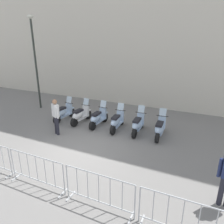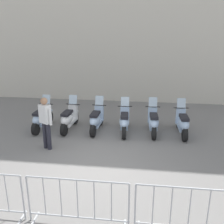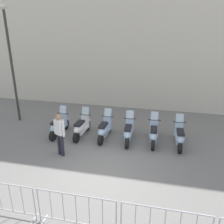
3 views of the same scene
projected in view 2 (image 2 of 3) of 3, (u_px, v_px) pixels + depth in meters
ground_plane at (100, 163)px, 7.69m from camera, size 120.00×120.00×0.00m
motorcycle_0 at (42, 118)px, 10.03m from camera, size 0.60×1.72×1.24m
motorcycle_1 at (69, 119)px, 9.98m from camera, size 0.62×1.72×1.24m
motorcycle_2 at (96, 120)px, 9.87m from camera, size 0.59×1.72×1.24m
motorcycle_3 at (124, 121)px, 9.71m from camera, size 0.56×1.72×1.24m
motorcycle_4 at (153, 122)px, 9.66m from camera, size 0.56×1.72×1.24m
motorcycle_5 at (183, 123)px, 9.52m from camera, size 0.56×1.72×1.24m
barrier_segment_2 at (78, 203)px, 5.16m from camera, size 2.06×0.57×1.07m
barrier_segment_3 at (189, 212)px, 4.91m from camera, size 2.06×0.57×1.07m
officer_near_row_end at (46, 120)px, 8.30m from camera, size 0.48×0.38×1.73m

